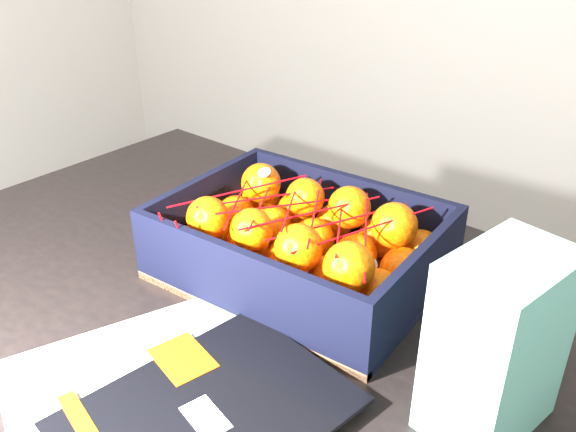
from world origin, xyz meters
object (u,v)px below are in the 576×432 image
Objects in this scene: table at (249,364)px; magazine_stack at (164,390)px; retail_carton at (497,344)px; produce_crate at (300,255)px.

magazine_stack is (0.03, -0.18, 0.11)m from table.
retail_carton is (0.30, 0.17, 0.09)m from magazine_stack.
produce_crate is 1.87× the size of retail_carton.
table is 3.18× the size of magazine_stack.
table is at bearing -167.21° from retail_carton.
magazine_stack is at bearing -87.37° from produce_crate.
magazine_stack reaches higher than table.
magazine_stack is at bearing -135.97° from retail_carton.
produce_crate is (-0.01, 0.28, 0.02)m from magazine_stack.
produce_crate reaches higher than table.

